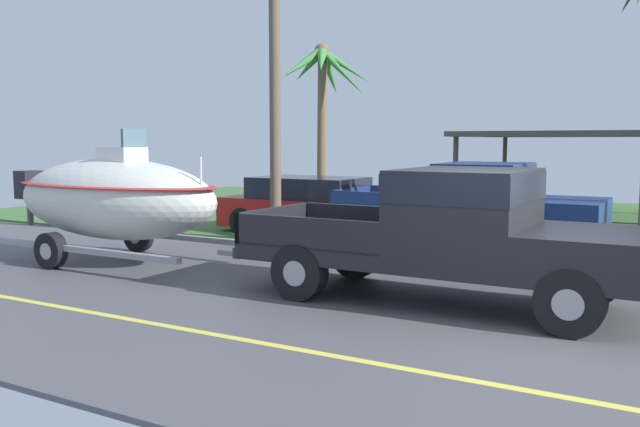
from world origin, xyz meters
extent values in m
cube|color=#4C4C51|center=(0.00, 0.00, -0.03)|extent=(36.00, 8.00, 0.06)
cube|color=#3D6633|center=(0.00, 11.00, 0.00)|extent=(36.00, 14.00, 0.11)
cube|color=#DBCC4C|center=(0.00, -1.80, 0.00)|extent=(34.20, 0.12, 0.01)
cube|color=black|center=(-1.37, 1.06, 0.63)|extent=(5.54, 2.00, 0.22)
cube|color=black|center=(0.62, 1.06, 0.93)|extent=(1.55, 2.00, 0.38)
cube|color=black|center=(-0.98, 1.06, 1.30)|extent=(1.66, 2.00, 1.12)
cube|color=black|center=(-0.98, 1.06, 1.63)|extent=(1.68, 2.02, 0.38)
cube|color=black|center=(-2.98, 1.06, 0.76)|extent=(2.33, 2.00, 0.04)
cube|color=black|center=(-2.98, 2.02, 0.96)|extent=(2.33, 0.08, 0.45)
cube|color=black|center=(-2.98, 0.10, 0.96)|extent=(2.33, 0.08, 0.45)
cube|color=black|center=(-4.10, 1.06, 0.96)|extent=(0.08, 2.00, 0.45)
cube|color=#333338|center=(-4.20, 1.06, 0.57)|extent=(0.12, 1.80, 0.16)
sphere|color=#B2B2B7|center=(-4.32, 1.06, 0.62)|extent=(0.10, 0.10, 0.10)
cylinder|color=black|center=(0.55, 1.95, 0.40)|extent=(0.80, 0.28, 0.80)
cylinder|color=#9E9EA3|center=(0.55, 1.95, 0.40)|extent=(0.36, 0.29, 0.36)
cylinder|color=black|center=(0.55, 0.17, 0.40)|extent=(0.80, 0.28, 0.80)
cylinder|color=#9E9EA3|center=(0.55, 0.17, 0.40)|extent=(0.36, 0.29, 0.36)
cylinder|color=black|center=(-3.09, 1.95, 0.40)|extent=(0.80, 0.28, 0.80)
cylinder|color=#9E9EA3|center=(-3.09, 1.95, 0.40)|extent=(0.36, 0.29, 0.36)
cylinder|color=black|center=(-3.09, 0.17, 0.40)|extent=(0.80, 0.28, 0.80)
cylinder|color=#9E9EA3|center=(-3.09, 0.17, 0.40)|extent=(0.36, 0.29, 0.36)
cube|color=gray|center=(-4.77, 1.06, 0.38)|extent=(0.90, 0.10, 0.08)
cube|color=gray|center=(-7.64, 2.06, 0.38)|extent=(4.83, 0.12, 0.10)
cube|color=gray|center=(-7.64, 0.07, 0.38)|extent=(4.83, 0.12, 0.10)
cylinder|color=black|center=(-8.12, 2.12, 0.32)|extent=(0.64, 0.22, 0.64)
cylinder|color=#9E9EA3|center=(-8.12, 2.12, 0.32)|extent=(0.29, 0.23, 0.29)
cylinder|color=black|center=(-8.12, 0.01, 0.32)|extent=(0.64, 0.22, 0.64)
cylinder|color=#9E9EA3|center=(-8.12, 0.01, 0.32)|extent=(0.29, 0.23, 0.29)
ellipsoid|color=silver|center=(-7.64, 1.06, 1.18)|extent=(4.56, 1.87, 1.49)
ellipsoid|color=#B22626|center=(-7.64, 1.06, 1.44)|extent=(4.65, 1.91, 0.12)
cube|color=silver|center=(-7.41, 1.06, 1.80)|extent=(0.70, 0.60, 0.65)
cube|color=slate|center=(-7.11, 1.06, 2.27)|extent=(0.06, 0.56, 0.36)
cube|color=black|center=(-10.04, 1.06, 1.36)|extent=(0.36, 0.44, 0.56)
cylinder|color=#4C4C51|center=(-10.04, 1.06, 0.95)|extent=(0.12, 0.12, 0.82)
cylinder|color=silver|center=(-5.59, 1.06, 1.72)|extent=(0.04, 0.04, 0.50)
cube|color=navy|center=(-2.46, 5.71, 0.63)|extent=(5.38, 1.98, 0.22)
cube|color=navy|center=(-0.52, 5.71, 0.93)|extent=(1.51, 1.98, 0.38)
cube|color=navy|center=(-2.08, 5.71, 1.27)|extent=(1.61, 1.98, 1.05)
cube|color=black|center=(-2.08, 5.71, 1.56)|extent=(1.63, 2.00, 0.38)
cube|color=#112047|center=(-4.01, 5.71, 0.76)|extent=(2.26, 1.98, 0.04)
cube|color=navy|center=(-4.01, 6.66, 0.96)|extent=(2.26, 0.08, 0.45)
cube|color=navy|center=(-4.01, 4.76, 0.96)|extent=(2.26, 0.08, 0.45)
cube|color=navy|center=(-5.10, 5.71, 0.96)|extent=(0.08, 1.98, 0.45)
cube|color=#333338|center=(-5.20, 5.71, 0.57)|extent=(0.12, 1.78, 0.16)
sphere|color=#B2B2B7|center=(-5.32, 5.71, 0.62)|extent=(0.10, 0.10, 0.10)
cylinder|color=black|center=(-0.59, 6.59, 0.40)|extent=(0.80, 0.28, 0.80)
cylinder|color=#9E9EA3|center=(-0.59, 6.59, 0.40)|extent=(0.36, 0.29, 0.36)
cylinder|color=black|center=(-0.59, 4.84, 0.40)|extent=(0.80, 0.28, 0.80)
cylinder|color=#9E9EA3|center=(-0.59, 4.84, 0.40)|extent=(0.36, 0.29, 0.36)
cylinder|color=black|center=(-4.13, 6.59, 0.40)|extent=(0.80, 0.28, 0.80)
cylinder|color=#9E9EA3|center=(-4.13, 6.59, 0.40)|extent=(0.36, 0.29, 0.36)
cylinder|color=black|center=(-4.13, 4.84, 0.40)|extent=(0.80, 0.28, 0.80)
cylinder|color=#9E9EA3|center=(-4.13, 4.84, 0.40)|extent=(0.36, 0.29, 0.36)
cube|color=#B21E19|center=(-6.14, 5.94, 0.53)|extent=(4.59, 1.82, 0.70)
cube|color=black|center=(-6.37, 5.94, 1.13)|extent=(2.57, 1.67, 0.50)
cylinder|color=black|center=(-4.58, 6.76, 0.33)|extent=(0.66, 0.22, 0.66)
cylinder|color=#9E9EA3|center=(-4.58, 6.76, 0.33)|extent=(0.30, 0.23, 0.30)
cylinder|color=black|center=(-4.58, 5.12, 0.33)|extent=(0.66, 0.22, 0.66)
cylinder|color=#9E9EA3|center=(-4.58, 5.12, 0.33)|extent=(0.30, 0.23, 0.30)
cylinder|color=black|center=(-7.70, 6.76, 0.33)|extent=(0.66, 0.22, 0.66)
cylinder|color=#9E9EA3|center=(-7.70, 6.76, 0.33)|extent=(0.30, 0.23, 0.30)
cylinder|color=black|center=(-7.70, 5.12, 0.33)|extent=(0.66, 0.22, 0.66)
cylinder|color=#9E9EA3|center=(-7.70, 5.12, 0.33)|extent=(0.30, 0.23, 0.30)
cylinder|color=#4C4238|center=(-3.99, 14.61, 1.17)|extent=(0.14, 0.14, 2.35)
cylinder|color=#4C4238|center=(-3.99, 9.59, 1.17)|extent=(0.14, 0.14, 2.35)
cube|color=#4C4742|center=(-1.21, 12.10, 2.42)|extent=(6.05, 5.52, 0.14)
cylinder|color=brown|center=(-9.48, 12.05, 2.60)|extent=(0.31, 0.41, 5.21)
cone|color=#387A38|center=(-8.69, 12.02, 4.46)|extent=(1.79, 0.37, 1.69)
cone|color=#387A38|center=(-8.95, 12.78, 4.72)|extent=(1.37, 1.72, 1.22)
cone|color=#387A38|center=(-9.64, 12.86, 4.56)|extent=(0.76, 1.94, 1.62)
cone|color=#387A38|center=(-10.20, 12.40, 4.77)|extent=(1.72, 1.06, 1.15)
cone|color=#387A38|center=(-10.10, 11.89, 4.81)|extent=(1.50, 0.69, 1.08)
cone|color=#387A38|center=(-9.72, 11.16, 4.71)|extent=(0.87, 2.04, 1.32)
cone|color=#387A38|center=(-9.11, 11.37, 4.81)|extent=(1.15, 1.70, 1.13)
sphere|color=brown|center=(-9.48, 12.05, 5.20)|extent=(0.50, 0.50, 0.50)
cylinder|color=brown|center=(-6.31, 4.43, 3.96)|extent=(0.24, 0.24, 7.92)
camera|label=1|loc=(1.83, -7.84, 2.25)|focal=37.98mm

